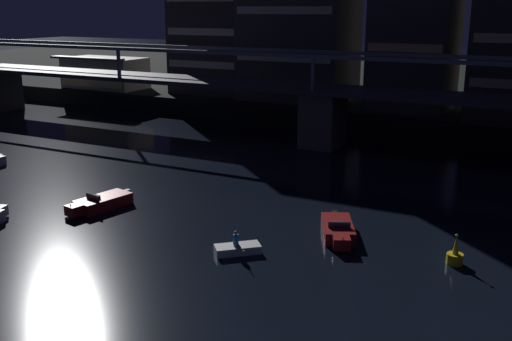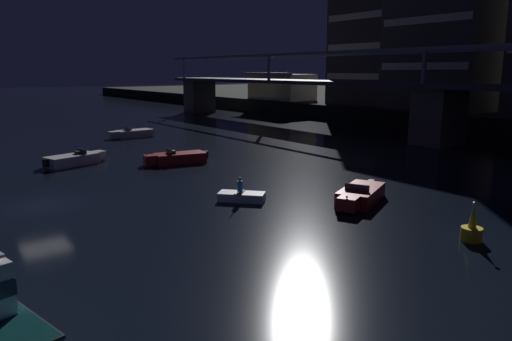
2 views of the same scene
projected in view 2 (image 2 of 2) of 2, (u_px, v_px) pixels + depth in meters
name	position (u px, v px, depth m)	size (l,w,h in m)	color
ground_plane	(42.00, 205.00, 26.40)	(400.00, 400.00, 0.00)	black
river_bridge	(440.00, 98.00, 47.02)	(99.87, 6.40, 9.38)	#605B51
tower_west_low	(379.00, 32.00, 71.71)	(11.62, 10.50, 21.61)	#38332D
waterfront_pavilion	(281.00, 87.00, 84.65)	(12.40, 7.40, 4.70)	#B2AD9E
speedboat_near_center	(177.00, 158.00, 38.28)	(2.51, 5.22, 1.16)	maroon
speedboat_near_right	(360.00, 195.00, 26.86)	(3.33, 4.97, 1.16)	maroon
speedboat_mid_left	(132.00, 133.00, 53.14)	(1.99, 5.22, 1.16)	silver
speedboat_mid_center	(75.00, 159.00, 37.62)	(2.79, 5.18, 1.16)	silver
channel_buoy	(472.00, 230.00, 20.75)	(0.90, 0.90, 1.76)	yellow
dinghy_with_paddler	(242.00, 196.00, 27.20)	(2.66, 2.64, 1.36)	silver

